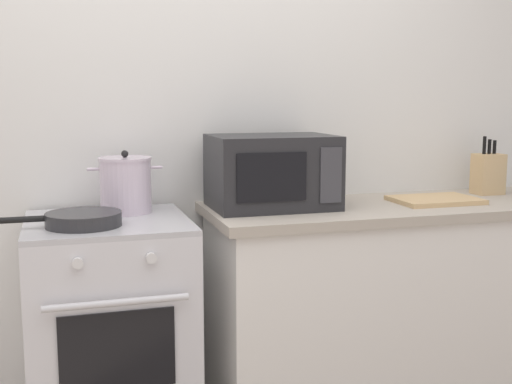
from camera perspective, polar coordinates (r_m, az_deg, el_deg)
name	(u,v)px	position (r m, az deg, el deg)	size (l,w,h in m)	color
back_wall	(246,125)	(2.95, -0.84, 5.88)	(4.40, 0.10, 2.50)	silver
lower_cabinet_right	(399,310)	(3.01, 12.34, -10.01)	(1.64, 0.56, 0.88)	white
countertop_right	(402,208)	(2.90, 12.62, -1.34)	(1.70, 0.60, 0.04)	#ADA393
stove	(111,337)	(2.63, -12.51, -12.25)	(0.60, 0.64, 0.92)	silver
stock_pot	(126,185)	(2.63, -11.31, 0.62)	(0.29, 0.21, 0.25)	silver
frying_pan	(82,219)	(2.41, -14.95, -2.31)	(0.47, 0.27, 0.05)	#28282B
microwave	(272,172)	(2.69, 1.41, 1.79)	(0.50, 0.37, 0.30)	#232326
cutting_board	(435,200)	(2.95, 15.36, -0.67)	(0.36, 0.26, 0.02)	tan
knife_block	(488,173)	(3.26, 19.59, 1.54)	(0.13, 0.10, 0.27)	tan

